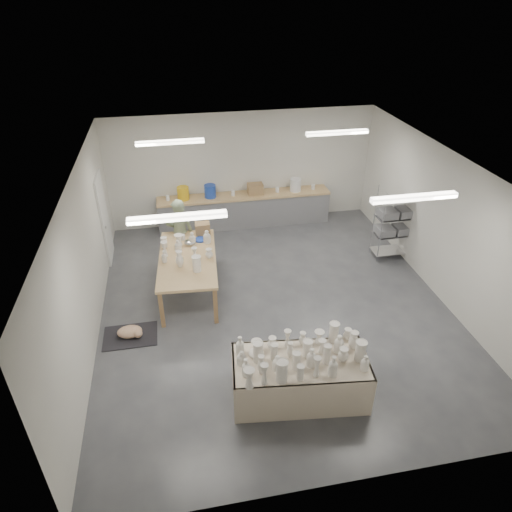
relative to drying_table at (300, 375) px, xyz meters
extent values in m
plane|color=#424449|center=(0.14, 2.41, -0.43)|extent=(8.00, 8.00, 0.00)
cube|color=white|center=(0.14, 2.41, 2.56)|extent=(7.00, 8.00, 0.02)
cube|color=silver|center=(0.14, 6.41, 1.07)|extent=(7.00, 0.02, 3.00)
cube|color=silver|center=(0.14, -1.59, 1.07)|extent=(7.00, 0.02, 3.00)
cube|color=silver|center=(-3.36, 2.41, 1.07)|extent=(0.02, 8.00, 3.00)
cube|color=silver|center=(3.64, 2.41, 1.07)|extent=(0.02, 8.00, 3.00)
cube|color=white|center=(-3.33, 5.01, 0.62)|extent=(0.05, 0.90, 2.10)
cube|color=white|center=(-1.66, 0.91, 2.51)|extent=(1.40, 0.12, 0.08)
cube|color=white|center=(1.94, 0.91, 2.51)|extent=(1.40, 0.12, 0.08)
cube|color=white|center=(-1.66, 4.41, 2.51)|extent=(1.40, 0.12, 0.08)
cube|color=white|center=(1.94, 4.41, 2.51)|extent=(1.40, 0.12, 0.08)
cube|color=tan|center=(0.14, 6.09, 0.44)|extent=(4.60, 0.60, 0.06)
cube|color=slate|center=(0.14, 6.09, -0.01)|extent=(4.60, 0.55, 0.84)
cylinder|color=yellow|center=(-1.46, 6.09, 0.64)|extent=(0.30, 0.30, 0.34)
cylinder|color=#2042AF|center=(-0.76, 6.09, 0.64)|extent=(0.30, 0.30, 0.34)
cylinder|color=white|center=(1.54, 6.09, 0.64)|extent=(0.30, 0.30, 0.34)
cube|color=olive|center=(0.44, 6.09, 0.61)|extent=(0.40, 0.30, 0.28)
cylinder|color=white|center=(-1.86, 6.09, 0.54)|extent=(0.10, 0.10, 0.14)
cylinder|color=white|center=(-0.16, 6.09, 0.54)|extent=(0.10, 0.10, 0.14)
cylinder|color=white|center=(1.04, 6.09, 0.54)|extent=(0.10, 0.10, 0.14)
cylinder|color=white|center=(2.04, 6.09, 0.54)|extent=(0.10, 0.10, 0.14)
cylinder|color=silver|center=(2.92, 3.59, 0.47)|extent=(0.02, 0.02, 1.80)
cylinder|color=silver|center=(3.76, 3.59, 0.47)|extent=(0.02, 0.02, 1.80)
cylinder|color=silver|center=(2.92, 4.03, 0.47)|extent=(0.02, 0.02, 1.80)
cylinder|color=silver|center=(3.76, 4.03, 0.47)|extent=(0.02, 0.02, 1.80)
cube|color=silver|center=(3.34, 3.81, -0.28)|extent=(0.88, 0.48, 0.02)
cube|color=silver|center=(3.34, 3.81, 0.17)|extent=(0.88, 0.48, 0.02)
cube|color=silver|center=(3.34, 3.81, 0.62)|extent=(0.88, 0.48, 0.02)
cube|color=silver|center=(3.34, 3.81, 1.07)|extent=(0.88, 0.48, 0.02)
cube|color=slate|center=(3.12, 3.81, 0.29)|extent=(0.38, 0.42, 0.18)
cube|color=slate|center=(3.56, 3.81, 0.29)|extent=(0.38, 0.42, 0.18)
cube|color=slate|center=(3.12, 3.81, 0.74)|extent=(0.38, 0.42, 0.18)
cube|color=slate|center=(3.56, 3.81, 0.74)|extent=(0.38, 0.42, 0.18)
cube|color=olive|center=(0.00, 0.00, -0.11)|extent=(1.97, 1.07, 0.64)
cube|color=beige|center=(0.00, 0.00, 0.30)|extent=(2.23, 1.25, 0.03)
cube|color=beige|center=(0.00, -0.49, -0.06)|extent=(2.12, 0.27, 0.74)
cube|color=beige|center=(0.00, 0.48, -0.06)|extent=(2.12, 0.27, 0.74)
cube|color=tan|center=(-1.54, 3.21, 0.41)|extent=(1.33, 2.41, 0.06)
cube|color=olive|center=(-2.06, 2.11, -0.02)|extent=(0.08, 0.08, 0.82)
cube|color=olive|center=(-1.03, 2.11, -0.02)|extent=(0.08, 0.08, 0.82)
cube|color=olive|center=(-2.06, 4.30, -0.02)|extent=(0.08, 0.08, 0.82)
cube|color=olive|center=(-1.03, 4.30, -0.02)|extent=(0.08, 0.08, 0.82)
ellipsoid|color=silver|center=(-1.44, 3.74, 0.49)|extent=(0.26, 0.26, 0.12)
cylinder|color=#2042AF|center=(-1.21, 3.88, 0.46)|extent=(0.26, 0.26, 0.03)
cylinder|color=white|center=(-1.59, 3.98, 0.50)|extent=(0.11, 0.11, 0.12)
cube|color=olive|center=(-1.13, 4.14, 0.58)|extent=(0.32, 0.26, 0.28)
cube|color=black|center=(-2.76, 1.97, -0.42)|extent=(1.00, 0.70, 0.02)
ellipsoid|color=white|center=(-2.76, 1.97, -0.31)|extent=(0.49, 0.36, 0.20)
sphere|color=white|center=(-2.60, 1.86, -0.30)|extent=(0.17, 0.17, 0.17)
imported|color=gray|center=(-1.64, 4.34, 0.41)|extent=(0.65, 0.45, 1.69)
cylinder|color=red|center=(-1.64, 4.61, -0.13)|extent=(0.43, 0.43, 0.04)
cylinder|color=silver|center=(-1.51, 4.66, -0.29)|extent=(0.02, 0.02, 0.29)
cylinder|color=silver|center=(-1.75, 4.70, -0.29)|extent=(0.02, 0.02, 0.29)
cylinder|color=silver|center=(-1.66, 4.47, -0.29)|extent=(0.02, 0.02, 0.29)
camera|label=1|loc=(-1.65, -4.95, 5.39)|focal=32.00mm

